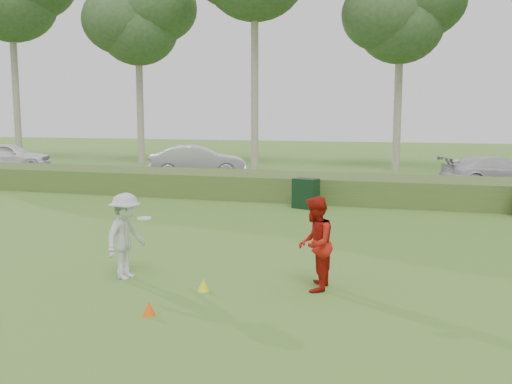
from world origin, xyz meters
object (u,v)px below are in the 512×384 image
(cone_yellow, at_px, (203,285))
(utility_cabinet, at_px, (306,194))
(player_white, at_px, (126,236))
(cone_orange, at_px, (149,308))
(car_left, at_px, (8,156))
(car_mid, at_px, (198,161))
(player_red, at_px, (315,244))
(car_right, at_px, (495,171))

(cone_yellow, distance_m, utility_cabinet, 9.55)
(player_white, bearing_deg, cone_orange, -135.74)
(cone_orange, relative_size, car_left, 0.05)
(cone_yellow, bearing_deg, cone_orange, -103.39)
(utility_cabinet, xyz_separation_m, car_mid, (-7.12, 7.45, 0.34))
(cone_yellow, bearing_deg, car_left, 137.78)
(car_left, height_order, car_mid, car_mid)
(car_left, relative_size, car_mid, 0.97)
(player_red, distance_m, utility_cabinet, 9.12)
(car_mid, bearing_deg, player_red, -173.47)
(cone_orange, xyz_separation_m, car_mid, (-7.01, 18.41, 0.74))
(cone_yellow, distance_m, car_right, 18.37)
(utility_cabinet, bearing_deg, cone_yellow, -69.96)
(car_mid, bearing_deg, cone_orange, 177.88)
(utility_cabinet, xyz_separation_m, car_left, (-18.92, 7.83, 0.34))
(car_mid, relative_size, car_right, 1.04)
(player_white, distance_m, player_red, 3.62)
(player_red, xyz_separation_m, car_left, (-21.02, 16.70, 0.00))
(utility_cabinet, bearing_deg, player_white, -80.53)
(player_white, height_order, player_red, player_red)
(player_white, height_order, car_mid, player_white)
(cone_yellow, bearing_deg, car_right, 69.51)
(car_mid, bearing_deg, utility_cabinet, -159.25)
(player_white, bearing_deg, cone_yellow, -94.60)
(player_white, xyz_separation_m, player_red, (3.61, 0.36, 0.02))
(cone_yellow, height_order, utility_cabinet, utility_cabinet)
(car_left, relative_size, car_right, 1.00)
(utility_cabinet, bearing_deg, car_mid, 152.42)
(player_red, relative_size, cone_orange, 7.36)
(utility_cabinet, height_order, car_right, car_right)
(player_red, distance_m, car_left, 26.85)
(player_white, relative_size, car_right, 0.36)
(player_white, height_order, cone_orange, player_white)
(player_white, xyz_separation_m, car_right, (8.15, 16.89, -0.10))
(cone_orange, height_order, cone_yellow, cone_orange)
(player_white, distance_m, car_left, 24.38)
(car_left, xyz_separation_m, car_mid, (11.79, -0.38, 0.00))
(cone_orange, bearing_deg, cone_yellow, 76.61)
(player_red, xyz_separation_m, utility_cabinet, (-2.11, 8.87, -0.34))
(player_red, height_order, car_left, player_red)
(car_mid, bearing_deg, cone_yellow, -179.58)
(car_mid, height_order, car_right, car_mid)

